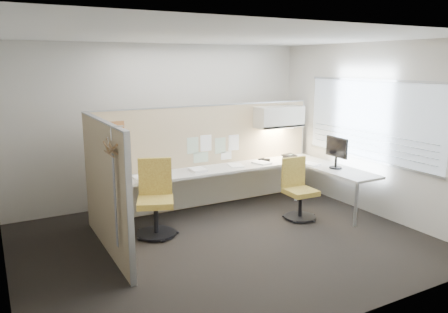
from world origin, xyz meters
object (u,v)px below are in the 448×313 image
desk (240,175)px  phone (290,157)px  chair_right (298,191)px  monitor (336,151)px  chair_left (156,200)px

desk → phone: bearing=3.7°
desk → phone: 1.10m
chair_right → monitor: (0.77, -0.00, 0.59)m
desk → monitor: monitor is taller
chair_left → phone: (2.75, 0.44, 0.27)m
chair_left → monitor: monitor is taller
chair_left → chair_right: size_ratio=1.13×
chair_right → chair_left: bearing=171.2°
monitor → phone: monitor is taller
desk → chair_right: 1.03m
chair_left → phone: chair_left is taller
chair_left → monitor: 3.11m
chair_left → monitor: (3.03, -0.45, 0.53)m
chair_right → monitor: monitor is taller
monitor → desk: bearing=61.4°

